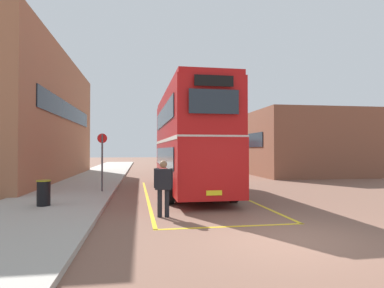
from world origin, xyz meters
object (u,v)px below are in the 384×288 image
object	(u,v)px
litter_bin	(44,193)
pedestrian_boarding	(163,184)
double_decker_bus	(189,140)
bus_stop_sign	(102,156)
single_deck_bus	(206,153)

from	to	relation	value
litter_bin	pedestrian_boarding	bearing A→B (deg)	-24.63
double_decker_bus	pedestrian_boarding	size ratio (longest dim) A/B	6.04
pedestrian_boarding	bus_stop_sign	size ratio (longest dim) A/B	0.65
single_deck_bus	pedestrian_boarding	world-z (taller)	single_deck_bus
bus_stop_sign	litter_bin	bearing A→B (deg)	-111.69
double_decker_bus	pedestrian_boarding	distance (m)	6.01
single_deck_bus	pedestrian_boarding	xyz separation A→B (m)	(-6.23, -25.09, -0.65)
double_decker_bus	single_deck_bus	xyz separation A→B (m)	(4.65, 19.49, -0.87)
litter_bin	bus_stop_sign	world-z (taller)	bus_stop_sign
pedestrian_boarding	single_deck_bus	bearing A→B (deg)	76.05
single_deck_bus	litter_bin	world-z (taller)	single_deck_bus
single_deck_bus	litter_bin	xyz separation A→B (m)	(-10.15, -23.29, -1.07)
pedestrian_boarding	bus_stop_sign	world-z (taller)	bus_stop_sign
single_deck_bus	bus_stop_sign	world-z (taller)	single_deck_bus
litter_bin	bus_stop_sign	bearing A→B (deg)	68.31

